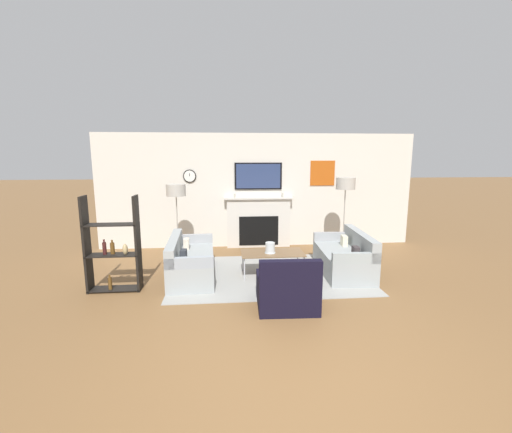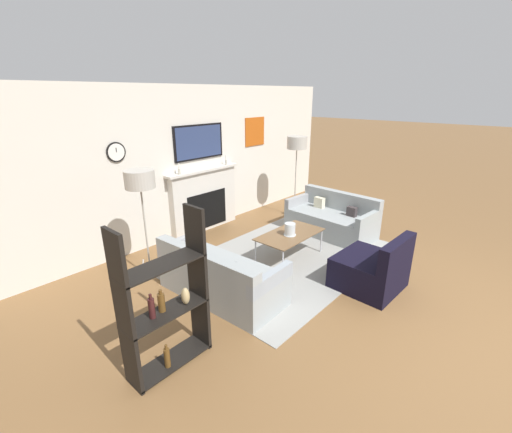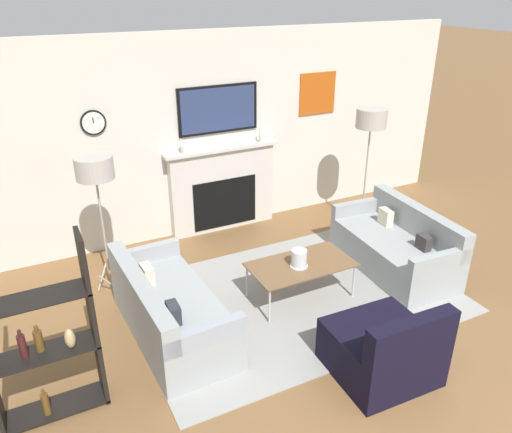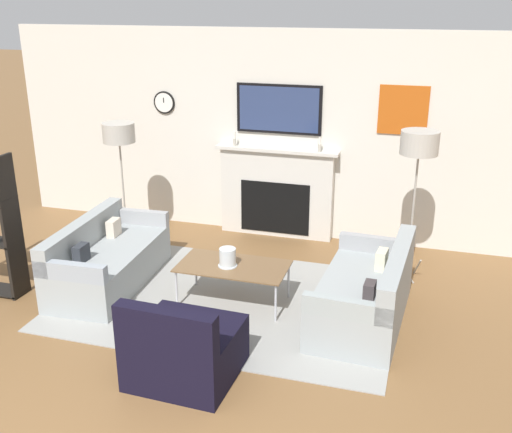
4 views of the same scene
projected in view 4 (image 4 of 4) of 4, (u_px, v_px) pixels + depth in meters
The scene contains 9 objects.
fireplace_wall at pixel (279, 145), 7.86m from camera, with size 7.56×0.28×2.70m.
area_rug at pixel (229, 300), 6.40m from camera, with size 3.51×2.39×0.01m.
couch_left at pixel (107, 261), 6.69m from camera, with size 0.85×1.73×0.73m.
couch_right at pixel (366, 295), 5.92m from camera, with size 0.90×1.67×0.77m.
armchair at pixel (184, 349), 5.03m from camera, with size 0.88×0.86×0.80m.
coffee_table at pixel (233, 268), 6.22m from camera, with size 1.14×0.62×0.43m.
hurricane_candle at pixel (228, 258), 6.17m from camera, with size 0.20×0.20×0.20m.
floor_lamp_left at pixel (119, 135), 7.39m from camera, with size 0.40×0.40×1.61m.
floor_lamp_right at pixel (419, 145), 6.39m from camera, with size 0.41×0.41×1.73m.
Camera 4 is at (1.90, -2.41, 3.05)m, focal length 42.00 mm.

